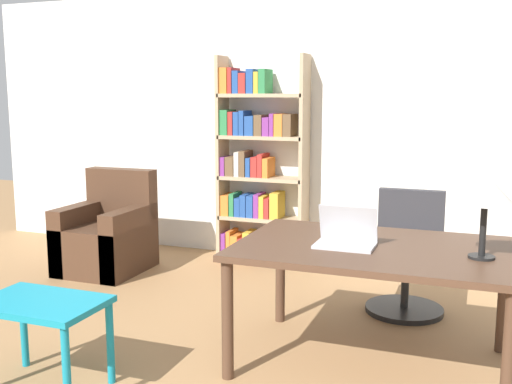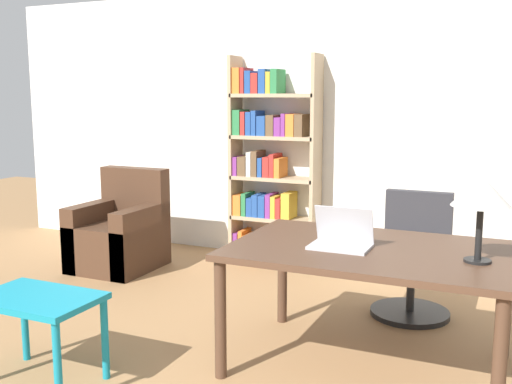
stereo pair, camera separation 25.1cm
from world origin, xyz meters
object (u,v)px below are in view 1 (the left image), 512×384
office_chair (407,259)px  side_table_blue (41,315)px  armchair (107,238)px  laptop (346,237)px  bookshelf (255,167)px  table_lamp (485,191)px  desk (374,259)px

office_chair → side_table_blue: bearing=-130.7°
side_table_blue → armchair: (-1.04, 2.13, -0.13)m
side_table_blue → armchair: size_ratio=0.73×
laptop → bookshelf: 2.50m
side_table_blue → bookshelf: (0.14, 3.00, 0.51)m
table_lamp → office_chair: bearing=114.7°
desk → table_lamp: 0.76m
laptop → bookshelf: (-1.37, 2.09, 0.14)m
laptop → office_chair: (0.24, 1.13, -0.41)m
desk → laptop: 0.22m
table_lamp → bookshelf: (-2.14, 2.10, -0.19)m
office_chair → bookshelf: size_ratio=0.45×
laptop → table_lamp: (0.77, -0.01, 0.33)m
laptop → side_table_blue: 1.81m
table_lamp → desk: bearing=173.2°
desk → armchair: bearing=156.9°
laptop → table_lamp: bearing=-0.6°
table_lamp → armchair: bearing=159.7°
armchair → laptop: bearing=-25.5°
desk → office_chair: bearing=85.7°
office_chair → bookshelf: (-1.62, 0.95, 0.54)m
table_lamp → laptop: bearing=179.4°
armchair → bookshelf: bearing=36.4°
desk → bookshelf: 2.55m
desk → table_lamp: table_lamp is taller
armchair → bookshelf: size_ratio=0.46×
armchair → desk: bearing=-23.1°
desk → bookshelf: bearing=127.2°
laptop → bookshelf: size_ratio=0.17×
bookshelf → desk: bearing=-52.8°
laptop → office_chair: laptop is taller
desk → office_chair: 1.11m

